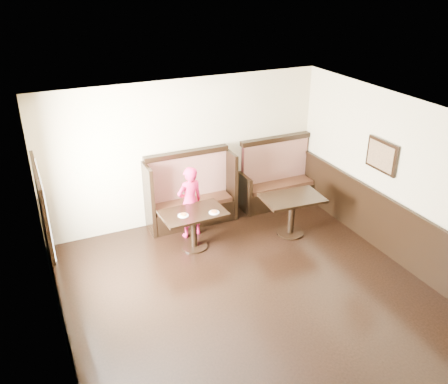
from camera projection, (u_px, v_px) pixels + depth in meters
ground at (274, 323)px, 6.77m from camera, size 7.00×7.00×0.00m
room_shell at (247, 279)px, 6.60m from camera, size 7.00×7.00×7.00m
booth_main at (190, 197)px, 9.24m from camera, size 1.75×0.72×1.45m
booth_neighbor at (277, 182)px, 9.99m from camera, size 1.65×0.72×1.45m
table_main at (194, 220)px, 8.36m from camera, size 1.14×0.74×0.71m
table_neighbor at (292, 206)px, 8.79m from camera, size 1.16×0.80×0.77m
child at (190, 202)px, 8.68m from camera, size 0.56×0.42×1.39m
pizza_plate_left at (183, 215)px, 8.17m from camera, size 0.19×0.19×0.03m
pizza_plate_right at (214, 212)px, 8.27m from camera, size 0.19×0.19×0.03m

